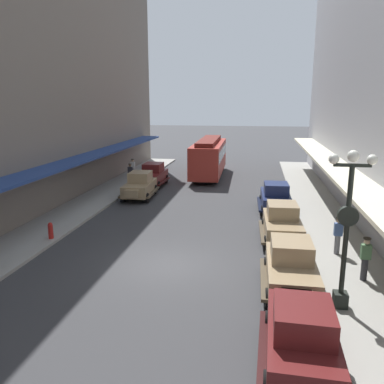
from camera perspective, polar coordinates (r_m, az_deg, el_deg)
ground_plane at (r=17.05m, az=-3.39°, el=-10.38°), size 200.00×200.00×0.00m
sidewalk_left at (r=19.98m, az=-25.07°, el=-7.83°), size 3.00×60.00×0.15m
sidewalk_right at (r=17.10m, az=22.43°, el=-11.04°), size 3.00×60.00×0.15m
parked_car_0 at (r=20.00m, az=12.88°, el=-4.26°), size 2.27×4.31×1.84m
parked_car_1 at (r=25.25m, az=11.95°, el=-0.65°), size 2.26×4.30×1.84m
parked_car_2 at (r=14.93m, az=14.09°, el=-10.32°), size 2.17×4.27×1.84m
parked_car_3 at (r=28.46m, az=-7.55°, el=1.03°), size 2.30×4.32×1.84m
parked_car_4 at (r=11.08m, az=15.50°, el=-19.09°), size 2.24×4.30×1.84m
parked_car_5 at (r=32.43m, az=-5.70°, el=2.53°), size 2.18×4.27×1.84m
streetcar at (r=36.31m, az=2.45°, el=5.22°), size 2.71×9.65×3.46m
lamp_post_with_clock at (r=13.33m, az=21.45°, el=-4.33°), size 1.42×0.44×5.16m
fire_hydrant at (r=20.70m, az=-19.71°, el=-5.24°), size 0.24×0.24×0.82m
pedestrian_2 at (r=32.70m, az=-8.89°, el=2.65°), size 0.36×0.28×1.67m
pedestrian_3 at (r=35.36m, az=-8.51°, el=3.43°), size 0.36×0.28×1.67m
pedestrian_4 at (r=18.58m, az=20.29°, el=-5.85°), size 0.36×0.28×1.67m
pedestrian_5 at (r=16.31m, az=23.70°, el=-8.76°), size 0.36×0.28×1.67m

